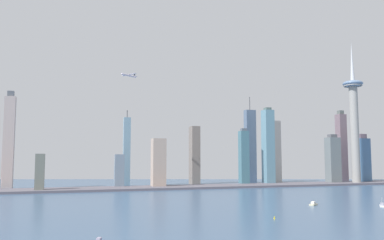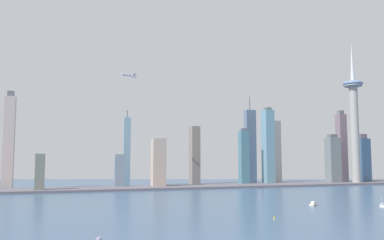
% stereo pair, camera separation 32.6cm
% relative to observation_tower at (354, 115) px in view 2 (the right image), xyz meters
% --- Properties ---
extents(waterfront_pier, '(930.64, 72.08, 3.76)m').
position_rel_observation_tower_xyz_m(waterfront_pier, '(-325.17, 9.30, -140.44)').
color(waterfront_pier, '#5F5B65').
rests_on(waterfront_pier, ground).
extents(observation_tower, '(40.63, 40.63, 296.46)m').
position_rel_observation_tower_xyz_m(observation_tower, '(0.00, 0.00, 0.00)').
color(observation_tower, '#9A9893').
rests_on(observation_tower, ground).
extents(skyscraper_0, '(22.91, 20.22, 133.61)m').
position_rel_observation_tower_xyz_m(skyscraper_0, '(-134.66, 92.64, -75.51)').
color(skyscraper_0, gray).
rests_on(skyscraper_0, ground).
extents(skyscraper_1, '(26.76, 22.16, 104.92)m').
position_rel_observation_tower_xyz_m(skyscraper_1, '(43.88, 30.81, -92.89)').
color(skyscraper_1, '#3F628A').
rests_on(skyscraper_1, ground).
extents(skyscraper_2, '(16.66, 12.36, 59.76)m').
position_rel_observation_tower_xyz_m(skyscraper_2, '(-474.85, 40.93, -112.44)').
color(skyscraper_2, gray).
rests_on(skyscraper_2, ground).
extents(skyscraper_3, '(19.43, 21.40, 155.41)m').
position_rel_observation_tower_xyz_m(skyscraper_3, '(-176.14, 44.14, -66.26)').
color(skyscraper_3, '#5F8CA0').
rests_on(skyscraper_3, ground).
extents(skyscraper_4, '(18.48, 18.04, 160.98)m').
position_rel_observation_tower_xyz_m(skyscraper_4, '(29.90, 79.38, -64.58)').
color(skyscraper_4, slate).
rests_on(skyscraper_4, ground).
extents(skyscraper_5, '(23.85, 21.72, 88.03)m').
position_rel_observation_tower_xyz_m(skyscraper_5, '(-407.87, 22.96, -98.31)').
color(skyscraper_5, '#B8A292').
rests_on(skyscraper_5, ground).
extents(skyscraper_6, '(17.29, 15.59, 167.95)m').
position_rel_observation_tower_xyz_m(skyscraper_6, '(-658.98, 65.00, -61.37)').
color(skyscraper_6, beige).
rests_on(skyscraper_6, ground).
extents(skyscraper_7, '(17.25, 15.02, 111.69)m').
position_rel_observation_tower_xyz_m(skyscraper_7, '(-230.97, 43.00, -88.17)').
color(skyscraper_7, '#447382').
rests_on(skyscraper_7, ground).
extents(skyscraper_8, '(13.97, 14.54, 60.07)m').
position_rel_observation_tower_xyz_m(skyscraper_8, '(-604.53, -0.47, -112.29)').
color(skyscraper_8, slate).
rests_on(skyscraper_8, ground).
extents(skyscraper_9, '(25.57, 20.94, 102.15)m').
position_rel_observation_tower_xyz_m(skyscraper_9, '(-37.77, 22.92, -93.32)').
color(skyscraper_9, slate).
rests_on(skyscraper_9, ground).
extents(skyscraper_11, '(22.19, 15.70, 185.90)m').
position_rel_observation_tower_xyz_m(skyscraper_11, '(-186.67, 103.92, -63.82)').
color(skyscraper_11, slate).
rests_on(skyscraper_11, ground).
extents(skyscraper_12, '(17.40, 23.93, 118.21)m').
position_rel_observation_tower_xyz_m(skyscraper_12, '(-313.41, 103.53, -83.22)').
color(skyscraper_12, slate).
rests_on(skyscraper_12, ground).
extents(skyscraper_13, '(12.89, 12.01, 144.18)m').
position_rel_observation_tower_xyz_m(skyscraper_13, '(-456.13, 82.23, -77.10)').
color(skyscraper_13, '#779DB2').
rests_on(skyscraper_13, ground).
extents(boat_0, '(13.90, 11.88, 4.41)m').
position_rel_observation_tower_xyz_m(boat_0, '(-298.61, -280.94, -140.74)').
color(boat_0, beige).
rests_on(boat_0, ground).
extents(boat_2, '(14.31, 15.34, 10.32)m').
position_rel_observation_tower_xyz_m(boat_2, '(-233.36, -314.28, -140.88)').
color(boat_2, white).
rests_on(boat_2, ground).
extents(channel_buoy_1, '(1.54, 1.54, 2.94)m').
position_rel_observation_tower_xyz_m(channel_buoy_1, '(-391.68, -357.11, -140.85)').
color(channel_buoy_1, yellow).
rests_on(channel_buoy_1, ground).
extents(airplane, '(31.40, 31.07, 8.45)m').
position_rel_observation_tower_xyz_m(airplane, '(-461.98, 32.92, 59.68)').
color(airplane, silver).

